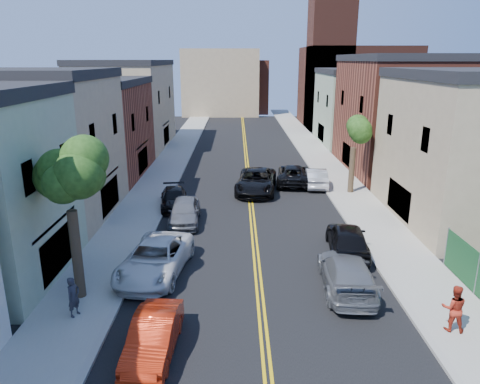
{
  "coord_description": "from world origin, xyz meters",
  "views": [
    {
      "loc": [
        -1.03,
        -3.61,
        10.14
      ],
      "look_at": [
        -0.82,
        23.77,
        2.0
      ],
      "focal_mm": 33.43,
      "sensor_mm": 36.0,
      "label": 1
    }
  ],
  "objects_px": {
    "white_pickup": "(155,258)",
    "black_car_left": "(174,198)",
    "grey_car_right": "(347,273)",
    "pedestrian_right": "(454,308)",
    "black_car_right": "(348,239)",
    "grey_car_left": "(185,211)",
    "dark_car_right_far": "(294,174)",
    "red_sedan": "(154,336)",
    "silver_car_right": "(316,177)",
    "pedestrian_left": "(74,297)",
    "black_suv_lane": "(256,181)"
  },
  "relations": [
    {
      "from": "white_pickup",
      "to": "black_car_left",
      "type": "xyz_separation_m",
      "value": [
        -0.48,
        10.35,
        -0.17
      ]
    },
    {
      "from": "grey_car_right",
      "to": "pedestrian_right",
      "type": "height_order",
      "value": "pedestrian_right"
    },
    {
      "from": "black_car_right",
      "to": "grey_car_left",
      "type": "bearing_deg",
      "value": -20.69
    },
    {
      "from": "dark_car_right_far",
      "to": "pedestrian_right",
      "type": "xyz_separation_m",
      "value": [
        3.41,
        -21.71,
        0.28
      ]
    },
    {
      "from": "red_sedan",
      "to": "grey_car_right",
      "type": "bearing_deg",
      "value": 33.03
    },
    {
      "from": "black_car_right",
      "to": "silver_car_right",
      "type": "bearing_deg",
      "value": -85.87
    },
    {
      "from": "dark_car_right_far",
      "to": "grey_car_right",
      "type": "bearing_deg",
      "value": 98.13
    },
    {
      "from": "dark_car_right_far",
      "to": "silver_car_right",
      "type": "bearing_deg",
      "value": 159.8
    },
    {
      "from": "silver_car_right",
      "to": "pedestrian_right",
      "type": "relative_size",
      "value": 2.5
    },
    {
      "from": "grey_car_right",
      "to": "black_car_right",
      "type": "height_order",
      "value": "black_car_right"
    },
    {
      "from": "white_pickup",
      "to": "silver_car_right",
      "type": "relative_size",
      "value": 1.26
    },
    {
      "from": "white_pickup",
      "to": "silver_car_right",
      "type": "xyz_separation_m",
      "value": [
        10.52,
        15.75,
        -0.05
      ]
    },
    {
      "from": "black_car_left",
      "to": "pedestrian_left",
      "type": "bearing_deg",
      "value": -106.37
    },
    {
      "from": "red_sedan",
      "to": "black_car_left",
      "type": "bearing_deg",
      "value": 97.93
    },
    {
      "from": "red_sedan",
      "to": "pedestrian_right",
      "type": "distance_m",
      "value": 11.28
    },
    {
      "from": "black_car_right",
      "to": "pedestrian_left",
      "type": "height_order",
      "value": "pedestrian_left"
    },
    {
      "from": "grey_car_left",
      "to": "grey_car_right",
      "type": "xyz_separation_m",
      "value": [
        8.37,
        -8.66,
        -0.0
      ]
    },
    {
      "from": "red_sedan",
      "to": "grey_car_left",
      "type": "height_order",
      "value": "grey_car_left"
    },
    {
      "from": "black_suv_lane",
      "to": "pedestrian_right",
      "type": "height_order",
      "value": "pedestrian_right"
    },
    {
      "from": "red_sedan",
      "to": "black_suv_lane",
      "type": "bearing_deg",
      "value": 80.26
    },
    {
      "from": "black_suv_lane",
      "to": "pedestrian_right",
      "type": "relative_size",
      "value": 3.43
    },
    {
      "from": "red_sedan",
      "to": "pedestrian_left",
      "type": "xyz_separation_m",
      "value": [
        -3.61,
        2.28,
        0.28
      ]
    },
    {
      "from": "black_car_right",
      "to": "pedestrian_left",
      "type": "distance_m",
      "value": 14.02
    },
    {
      "from": "red_sedan",
      "to": "black_car_right",
      "type": "relative_size",
      "value": 0.85
    },
    {
      "from": "grey_car_left",
      "to": "grey_car_right",
      "type": "distance_m",
      "value": 12.04
    },
    {
      "from": "silver_car_right",
      "to": "pedestrian_left",
      "type": "xyz_separation_m",
      "value": [
        -13.11,
        -19.68,
        0.21
      ]
    },
    {
      "from": "white_pickup",
      "to": "dark_car_right_far",
      "type": "relative_size",
      "value": 1.02
    },
    {
      "from": "grey_car_left",
      "to": "silver_car_right",
      "type": "xyz_separation_m",
      "value": [
        9.88,
        8.64,
        -0.03
      ]
    },
    {
      "from": "red_sedan",
      "to": "grey_car_right",
      "type": "distance_m",
      "value": 9.25
    },
    {
      "from": "red_sedan",
      "to": "dark_car_right_far",
      "type": "height_order",
      "value": "dark_car_right_far"
    },
    {
      "from": "dark_car_right_far",
      "to": "pedestrian_left",
      "type": "height_order",
      "value": "pedestrian_left"
    },
    {
      "from": "black_suv_lane",
      "to": "pedestrian_right",
      "type": "bearing_deg",
      "value": -63.91
    },
    {
      "from": "grey_car_right",
      "to": "white_pickup",
      "type": "bearing_deg",
      "value": -5.62
    },
    {
      "from": "silver_car_right",
      "to": "black_car_right",
      "type": "bearing_deg",
      "value": 91.27
    },
    {
      "from": "black_suv_lane",
      "to": "pedestrian_left",
      "type": "height_order",
      "value": "pedestrian_left"
    },
    {
      "from": "red_sedan",
      "to": "silver_car_right",
      "type": "relative_size",
      "value": 0.91
    },
    {
      "from": "black_car_right",
      "to": "black_car_left",
      "type": "bearing_deg",
      "value": -31.03
    },
    {
      "from": "white_pickup",
      "to": "pedestrian_right",
      "type": "xyz_separation_m",
      "value": [
        12.23,
        -5.06,
        0.26
      ]
    },
    {
      "from": "silver_car_right",
      "to": "dark_car_right_far",
      "type": "distance_m",
      "value": 1.92
    },
    {
      "from": "black_car_left",
      "to": "red_sedan",
      "type": "bearing_deg",
      "value": -92.8
    },
    {
      "from": "black_car_left",
      "to": "black_car_right",
      "type": "xyz_separation_m",
      "value": [
        10.44,
        -8.03,
        0.2
      ]
    },
    {
      "from": "pedestrian_right",
      "to": "dark_car_right_far",
      "type": "bearing_deg",
      "value": -66.19
    },
    {
      "from": "black_suv_lane",
      "to": "pedestrian_left",
      "type": "relative_size",
      "value": 3.84
    },
    {
      "from": "black_suv_lane",
      "to": "grey_car_right",
      "type": "bearing_deg",
      "value": -70.65
    },
    {
      "from": "pedestrian_left",
      "to": "grey_car_right",
      "type": "bearing_deg",
      "value": -54.48
    },
    {
      "from": "grey_car_left",
      "to": "pedestrian_right",
      "type": "xyz_separation_m",
      "value": [
        11.59,
        -12.17,
        0.28
      ]
    },
    {
      "from": "white_pickup",
      "to": "black_car_left",
      "type": "relative_size",
      "value": 1.31
    },
    {
      "from": "dark_car_right_far",
      "to": "red_sedan",
      "type": "bearing_deg",
      "value": 78.7
    },
    {
      "from": "black_car_right",
      "to": "dark_car_right_far",
      "type": "bearing_deg",
      "value": -78.93
    },
    {
      "from": "white_pickup",
      "to": "dark_car_right_far",
      "type": "bearing_deg",
      "value": 70.05
    }
  ]
}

